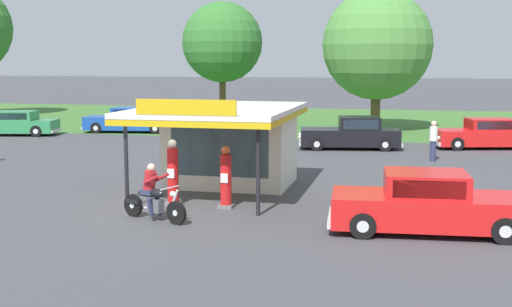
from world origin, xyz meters
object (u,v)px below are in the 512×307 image
object	(u,v)px
featured_classic_sedan	(429,205)
parked_car_back_row_centre_left	(351,134)
parked_car_back_row_centre_right	(12,124)
gas_pump_offside	(226,180)
parked_car_back_row_far_right	(234,129)
bystander_standing_back_lot	(198,143)
gas_pump_nearside	(173,175)
bystander_leaning_by_kiosk	(180,138)
bystander_admiring_sedan	(433,140)
parked_car_back_row_centre	(487,135)
parked_car_second_row_spare	(130,121)
motorcycle_with_rider	(153,197)

from	to	relation	value
featured_classic_sedan	parked_car_back_row_centre_left	xyz separation A→B (m)	(-3.31, 15.85, 0.01)
parked_car_back_row_centre_right	gas_pump_offside	bearing A→B (deg)	-42.13
parked_car_back_row_far_right	bystander_standing_back_lot	size ratio (longest dim) A/B	3.25
parked_car_back_row_centre_left	bystander_standing_back_lot	world-z (taller)	parked_car_back_row_centre_left
gas_pump_nearside	bystander_leaning_by_kiosk	xyz separation A→B (m)	(-3.02, 9.11, 0.01)
gas_pump_offside	featured_classic_sedan	world-z (taller)	gas_pump_offside
bystander_admiring_sedan	parked_car_back_row_centre	bearing A→B (deg)	60.97
parked_car_second_row_spare	bystander_standing_back_lot	size ratio (longest dim) A/B	3.56
featured_classic_sedan	bystander_standing_back_lot	xyz separation A→B (m)	(-9.35, 9.75, 0.13)
parked_car_second_row_spare	bystander_leaning_by_kiosk	world-z (taller)	bystander_leaning_by_kiosk
gas_pump_nearside	parked_car_back_row_centre	xyz separation A→B (m)	(10.77, 15.90, -0.23)
featured_classic_sedan	gas_pump_offside	bearing A→B (deg)	164.83
motorcycle_with_rider	bystander_standing_back_lot	bearing A→B (deg)	101.14
gas_pump_nearside	parked_car_back_row_centre	world-z (taller)	gas_pump_nearside
gas_pump_offside	bystander_leaning_by_kiosk	size ratio (longest dim) A/B	1.07
parked_car_second_row_spare	motorcycle_with_rider	bearing A→B (deg)	-64.82
gas_pump_nearside	parked_car_second_row_spare	distance (m)	21.29
featured_classic_sedan	bystander_leaning_by_kiosk	size ratio (longest dim) A/B	3.01
motorcycle_with_rider	featured_classic_sedan	bearing A→B (deg)	2.96
parked_car_back_row_centre	parked_car_back_row_centre_right	xyz separation A→B (m)	(-26.60, -0.07, -0.03)
gas_pump_nearside	bystander_admiring_sedan	size ratio (longest dim) A/B	1.14
featured_classic_sedan	parked_car_back_row_centre	bearing A→B (deg)	79.37
parked_car_back_row_centre_left	bystander_leaning_by_kiosk	xyz separation A→B (m)	(-7.19, -5.16, 0.21)
parked_car_second_row_spare	parked_car_back_row_centre	bearing A→B (deg)	-8.49
gas_pump_offside	featured_classic_sedan	xyz separation A→B (m)	(5.82, -1.58, -0.14)
gas_pump_offside	parked_car_back_row_centre_right	distance (m)	23.60
parked_car_back_row_centre_left	bystander_admiring_sedan	xyz separation A→B (m)	(3.83, -3.35, 0.22)
gas_pump_offside	parked_car_back_row_centre_right	size ratio (longest dim) A/B	0.33
parked_car_back_row_far_right	parked_car_back_row_centre_left	bearing A→B (deg)	-11.23
parked_car_back_row_far_right	parked_car_back_row_centre_right	world-z (taller)	parked_car_back_row_far_right
parked_car_back_row_far_right	parked_car_back_row_centre_right	xyz separation A→B (m)	(-13.64, 0.29, -0.04)
parked_car_back_row_far_right	bystander_standing_back_lot	bearing A→B (deg)	-87.45
parked_car_back_row_centre_left	parked_car_back_row_centre_right	xyz separation A→B (m)	(-20.01, 1.56, -0.06)
gas_pump_offside	motorcycle_with_rider	bearing A→B (deg)	-128.14
parked_car_second_row_spare	bystander_standing_back_lot	world-z (taller)	bystander_standing_back_lot
parked_car_back_row_centre_right	bystander_leaning_by_kiosk	size ratio (longest dim) A/B	3.27
parked_car_back_row_centre_left	parked_car_back_row_centre	bearing A→B (deg)	13.85
parked_car_back_row_far_right	parked_car_second_row_spare	size ratio (longest dim) A/B	0.91
featured_classic_sedan	bystander_standing_back_lot	world-z (taller)	bystander_standing_back_lot
featured_classic_sedan	parked_car_back_row_centre	distance (m)	17.78
bystander_admiring_sedan	bystander_leaning_by_kiosk	distance (m)	11.17
motorcycle_with_rider	parked_car_back_row_centre_left	size ratio (longest dim) A/B	0.41
parked_car_back_row_centre	parked_car_second_row_spare	world-z (taller)	parked_car_second_row_spare
gas_pump_nearside	parked_car_back_row_centre_left	world-z (taller)	gas_pump_nearside
bystander_leaning_by_kiosk	parked_car_second_row_spare	bearing A→B (deg)	124.19
motorcycle_with_rider	featured_classic_sedan	xyz separation A→B (m)	(7.36, 0.38, 0.05)
parked_car_back_row_centre_right	bystander_standing_back_lot	xyz separation A→B (m)	(13.97, -7.66, 0.18)
motorcycle_with_rider	featured_classic_sedan	distance (m)	7.37
gas_pump_nearside	parked_car_back_row_centre_left	size ratio (longest dim) A/B	0.38
bystander_leaning_by_kiosk	featured_classic_sedan	bearing A→B (deg)	-45.50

